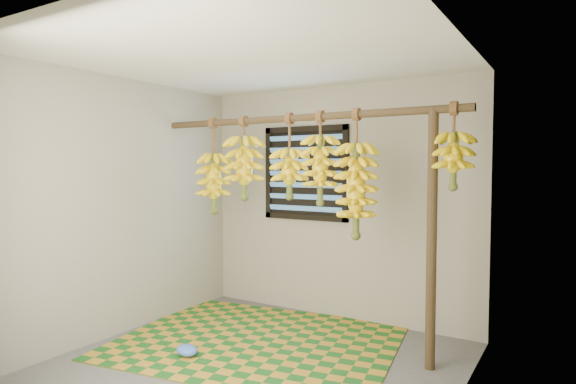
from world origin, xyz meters
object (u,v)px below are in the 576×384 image
Objects in this scene: banana_bunch_a at (214,183)px; banana_bunch_d at (320,170)px; support_post at (432,241)px; banana_bunch_e at (356,190)px; plastic_bag at (187,350)px; banana_bunch_c at (290,173)px; banana_bunch_b at (244,168)px; banana_bunch_f at (453,160)px; woven_mat at (258,341)px.

banana_bunch_a and banana_bunch_d have the same top height.
banana_bunch_e is (-0.63, 0.00, 0.37)m from support_post.
plastic_bag is 1.74m from banana_bunch_c.
banana_bunch_b and banana_bunch_c have the same top height.
banana_bunch_c and banana_bunch_e have the same top height.
banana_bunch_f is (1.43, 0.00, 0.11)m from banana_bunch_c.
banana_bunch_c is at bearing 180.00° from banana_bunch_f.
plastic_bag is 1.71m from banana_bunch_b.
banana_bunch_d is at bearing 180.00° from banana_bunch_f.
banana_bunch_e reaches higher than woven_mat.
banana_bunch_d reaches higher than woven_mat.
banana_bunch_b and banana_bunch_e have the same top height.
support_post is 1.86× the size of banana_bunch_e.
banana_bunch_a reaches higher than support_post.
banana_bunch_e reaches higher than plastic_bag.
banana_bunch_e is (0.65, 0.00, -0.14)m from banana_bunch_c.
banana_bunch_b is at bearing 180.00° from banana_bunch_f.
support_post is 3.07× the size of banana_bunch_f.
woven_mat is at bearing -36.11° from banana_bunch_b.
banana_bunch_c and banana_bunch_f have the same top height.
banana_bunch_e is at bearing 0.00° from banana_bunch_b.
support_post is at bearing 0.00° from banana_bunch_d.
banana_bunch_e is at bearing 0.00° from banana_bunch_c.
support_post is 0.63m from banana_bunch_f.
support_post is 1.79m from woven_mat.
support_post is at bearing 24.54° from plastic_bag.
banana_bunch_a is 2.32m from banana_bunch_f.
banana_bunch_b is 0.97× the size of banana_bunch_d.
banana_bunch_a is 1.15× the size of banana_bunch_d.
support_post is at bearing 0.00° from banana_bunch_c.
woven_mat is 2.24× the size of banana_bunch_e.
banana_bunch_e is (1.53, 0.00, -0.04)m from banana_bunch_a.
banana_bunch_e is at bearing 35.23° from plastic_bag.
banana_bunch_a is 1.20m from banana_bunch_d.
banana_bunch_b reaches higher than plastic_bag.
banana_bunch_f is (1.93, 0.00, 0.06)m from banana_bunch_b.
woven_mat is at bearing -172.24° from banana_bunch_f.
banana_bunch_d is 1.25× the size of banana_bunch_f.
banana_bunch_d is (0.82, 0.00, -0.02)m from banana_bunch_b.
banana_bunch_b is 1.03× the size of banana_bunch_c.
banana_bunch_e is 1.65× the size of banana_bunch_f.
banana_bunch_b is (-1.78, 0.00, 0.56)m from support_post.
banana_bunch_e is at bearing 14.63° from woven_mat.
banana_bunch_e is (1.15, 0.00, -0.19)m from banana_bunch_b.
banana_bunch_a is at bearing 180.00° from support_post.
banana_bunch_d reaches higher than plastic_bag.
woven_mat is 2.95× the size of banana_bunch_d.
banana_bunch_d is at bearing 23.38° from woven_mat.
plastic_bag is at bearing -116.85° from woven_mat.
woven_mat is 1.58m from banana_bunch_a.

